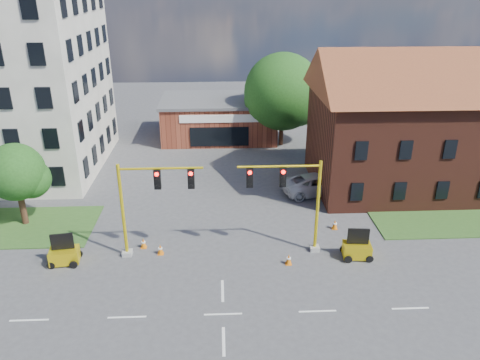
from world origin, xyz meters
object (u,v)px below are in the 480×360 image
at_px(signal_mast_west, 149,199).
at_px(trailer_west, 64,254).
at_px(signal_mast_east, 292,196).
at_px(trailer_east, 357,249).
at_px(pickup_white, 317,184).

bearing_deg(signal_mast_west, trailer_west, -172.30).
bearing_deg(trailer_west, signal_mast_east, -5.02).
xyz_separation_m(signal_mast_east, trailer_west, (-14.03, -0.72, -3.31)).
height_order(trailer_east, pickup_white, trailer_east).
height_order(signal_mast_east, pickup_white, signal_mast_east).
height_order(signal_mast_east, trailer_east, signal_mast_east).
xyz_separation_m(signal_mast_west, signal_mast_east, (8.71, 0.00, 0.00)).
xyz_separation_m(trailer_west, pickup_white, (17.57, 9.47, 0.19)).
height_order(signal_mast_west, trailer_west, signal_mast_west).
bearing_deg(signal_mast_west, trailer_east, -4.13).
xyz_separation_m(signal_mast_west, pickup_white, (12.25, 8.76, -3.11)).
relative_size(signal_mast_west, trailer_west, 3.16).
distance_m(signal_mast_west, trailer_west, 6.30).
relative_size(trailer_west, trailer_east, 1.01).
relative_size(signal_mast_east, trailer_west, 3.16).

